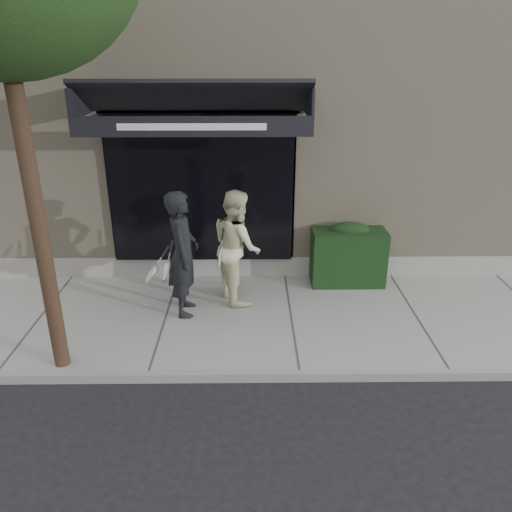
{
  "coord_description": "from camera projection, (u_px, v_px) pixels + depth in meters",
  "views": [
    {
      "loc": [
        -0.64,
        -7.02,
        4.06
      ],
      "look_at": [
        -0.55,
        0.6,
        0.9
      ],
      "focal_mm": 35.0,
      "sensor_mm": 36.0,
      "label": 1
    }
  ],
  "objects": [
    {
      "name": "pedestrian_front",
      "position": [
        183.0,
        254.0,
        7.73
      ],
      "size": [
        0.81,
        0.93,
        2.01
      ],
      "color": "black",
      "rests_on": "sidewalk"
    },
    {
      "name": "curb",
      "position": [
        300.0,
        376.0,
        6.59
      ],
      "size": [
        20.0,
        0.1,
        0.14
      ],
      "primitive_type": "cube",
      "color": "gray",
      "rests_on": "ground"
    },
    {
      "name": "sidewalk",
      "position": [
        291.0,
        318.0,
        8.02
      ],
      "size": [
        20.0,
        3.0,
        0.12
      ],
      "primitive_type": "cube",
      "color": "#979792",
      "rests_on": "ground"
    },
    {
      "name": "pedestrian_back",
      "position": [
        237.0,
        246.0,
        8.2
      ],
      "size": [
        0.98,
        1.11,
        1.89
      ],
      "color": "beige",
      "rests_on": "sidewalk"
    },
    {
      "name": "hedge",
      "position": [
        348.0,
        254.0,
        8.96
      ],
      "size": [
        1.3,
        0.7,
        1.14
      ],
      "color": "black",
      "rests_on": "sidewalk"
    },
    {
      "name": "building_facade",
      "position": [
        277.0,
        111.0,
        11.57
      ],
      "size": [
        14.3,
        8.04,
        5.64
      ],
      "color": "tan",
      "rests_on": "ground"
    },
    {
      "name": "ground",
      "position": [
        291.0,
        321.0,
        8.04
      ],
      "size": [
        80.0,
        80.0,
        0.0
      ],
      "primitive_type": "plane",
      "color": "black",
      "rests_on": "ground"
    }
  ]
}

